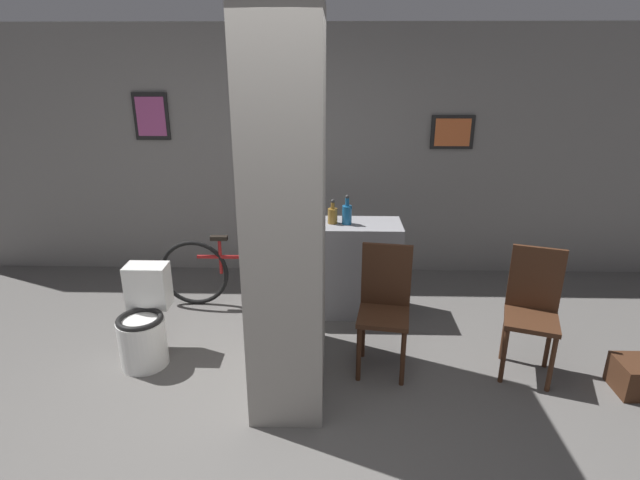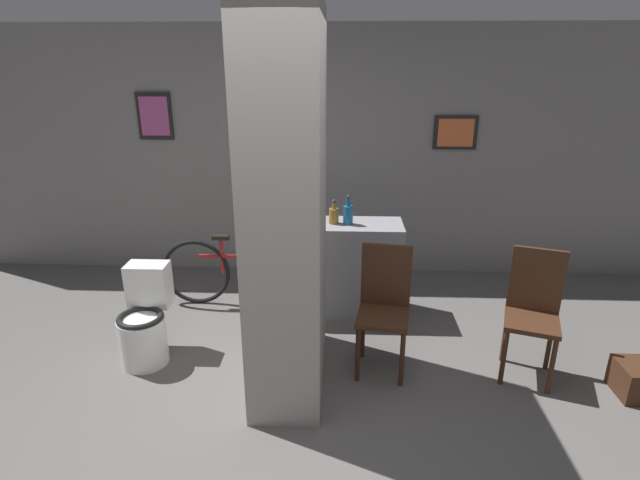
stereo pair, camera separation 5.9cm
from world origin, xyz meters
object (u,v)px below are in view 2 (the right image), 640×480
object	(u,v)px
toilet	(145,323)
chair_by_doorway	(533,309)
bicycle	(251,272)
bottle_tall	(348,214)
chair_near_pillar	(384,304)

from	to	relation	value
toilet	chair_by_doorway	size ratio (longest dim) A/B	0.76
toilet	bicycle	size ratio (longest dim) A/B	0.43
toilet	bicycle	xyz separation A→B (m)	(0.67, 0.95, 0.03)
bicycle	chair_by_doorway	bearing A→B (deg)	-23.88
toilet	chair_by_doorway	world-z (taller)	chair_by_doorway
chair_by_doorway	bicycle	bearing A→B (deg)	174.42
bicycle	bottle_tall	size ratio (longest dim) A/B	6.38
chair_near_pillar	chair_by_doorway	size ratio (longest dim) A/B	1.00
chair_near_pillar	bicycle	bearing A→B (deg)	149.39
chair_by_doorway	bicycle	world-z (taller)	chair_by_doorway
chair_near_pillar	bicycle	world-z (taller)	chair_near_pillar
toilet	chair_by_doorway	xyz separation A→B (m)	(2.95, -0.06, 0.22)
toilet	bottle_tall	size ratio (longest dim) A/B	2.77
toilet	bottle_tall	distance (m)	1.92
toilet	bicycle	distance (m)	1.16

